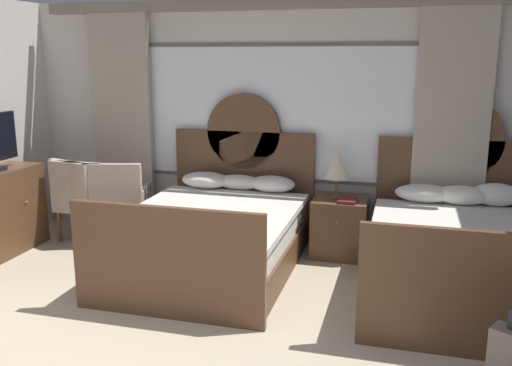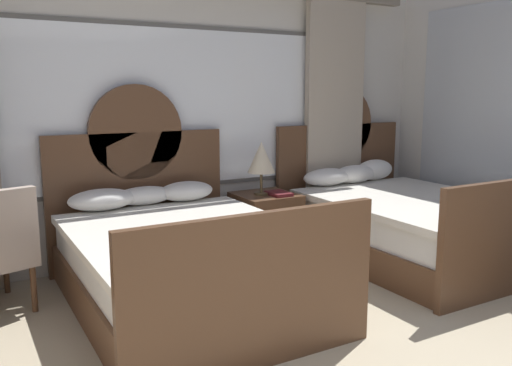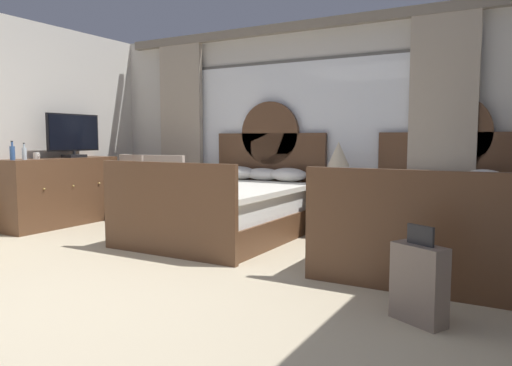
% 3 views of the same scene
% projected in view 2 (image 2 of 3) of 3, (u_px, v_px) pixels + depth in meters
% --- Properties ---
extents(wall_back_window, '(5.93, 0.22, 2.70)m').
position_uv_depth(wall_back_window, '(170.00, 113.00, 5.02)').
color(wall_back_window, beige).
rests_on(wall_back_window, ground_plane).
extents(bed_near_window, '(1.64, 2.25, 1.67)m').
position_uv_depth(bed_near_window, '(181.00, 257.00, 4.07)').
color(bed_near_window, brown).
rests_on(bed_near_window, ground_plane).
extents(bed_near_mirror, '(1.64, 2.25, 1.67)m').
position_uv_depth(bed_near_mirror, '(404.00, 221.00, 5.21)').
color(bed_near_mirror, brown).
rests_on(bed_near_mirror, ground_plane).
extents(nightstand_between_beds, '(0.56, 0.59, 0.62)m').
position_uv_depth(nightstand_between_beds, '(266.00, 225.00, 5.25)').
color(nightstand_between_beds, brown).
rests_on(nightstand_between_beds, ground_plane).
extents(table_lamp_on_nightstand, '(0.27, 0.27, 0.52)m').
position_uv_depth(table_lamp_on_nightstand, '(261.00, 158.00, 5.10)').
color(table_lamp_on_nightstand, brown).
rests_on(table_lamp_on_nightstand, nightstand_between_beds).
extents(book_on_nightstand, '(0.18, 0.26, 0.03)m').
position_uv_depth(book_on_nightstand, '(279.00, 194.00, 5.13)').
color(book_on_nightstand, maroon).
rests_on(book_on_nightstand, nightstand_between_beds).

